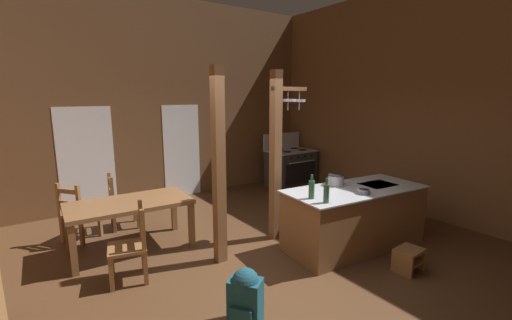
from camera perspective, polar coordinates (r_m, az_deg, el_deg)
name	(u,v)px	position (r m, az deg, el deg)	size (l,w,h in m)	color
ground_plane	(266,265)	(4.90, 1.77, -17.27)	(7.87, 8.12, 0.10)	#4C301C
wall_back	(163,101)	(7.65, -15.34, 9.53)	(7.87, 0.14, 4.28)	brown
wall_right	(423,102)	(7.11, 26.17, 8.76)	(0.14, 8.12, 4.28)	brown
glazed_door_back_left	(87,161)	(7.29, -26.52, -0.09)	(1.00, 0.01, 2.05)	white
glazed_panel_back_right	(182,151)	(7.80, -12.31, 1.45)	(0.84, 0.01, 2.05)	white
kitchen_island	(354,217)	(5.40, 16.15, -9.20)	(2.24, 1.16, 0.90)	brown
stove_range	(290,168)	(8.51, 5.78, -1.32)	(1.14, 0.82, 1.32)	#2F2F2F
support_post_with_pot_rack	(277,150)	(5.27, 3.60, 1.71)	(0.66, 0.24, 2.63)	brown
support_post_center	(219,168)	(4.51, -6.26, -1.31)	(0.14, 0.14, 2.63)	brown
step_stool	(409,258)	(5.01, 24.24, -14.74)	(0.38, 0.30, 0.30)	brown
dining_table	(130,207)	(5.33, -20.45, -7.44)	(1.73, 0.97, 0.74)	brown
ladderback_chair_near_window	(121,202)	(6.33, -21.76, -6.59)	(0.49, 0.49, 0.95)	brown
ladderback_chair_by_post	(131,245)	(4.55, -20.16, -13.28)	(0.53, 0.53, 0.95)	brown
ladderback_chair_at_table_end	(77,213)	(6.04, -27.77, -7.88)	(0.62, 0.62, 0.95)	brown
backpack	(245,295)	(3.61, -1.80, -21.76)	(0.39, 0.39, 0.60)	#194756
stockpot_on_counter	(336,180)	(5.34, 13.24, -3.27)	(0.31, 0.24, 0.16)	#A8AAB2
mixing_bowl_on_counter	(364,192)	(4.99, 17.61, -5.07)	(0.17, 0.17, 0.06)	slate
bottle_tall_on_counter	(312,189)	(4.58, 9.31, -4.83)	(0.08, 0.08, 0.33)	#2D5638
bottle_short_on_counter	(326,193)	(4.44, 11.72, -5.45)	(0.07, 0.07, 0.32)	#2D5638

